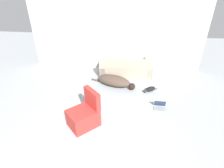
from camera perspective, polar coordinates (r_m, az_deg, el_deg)
The scene contains 7 objects.
ground_plane at distance 3.76m, azimuth -8.08°, elevation -25.57°, with size 20.00×20.00×0.00m, color #999EA3.
wall_back at distance 7.00m, azimuth 1.00°, elevation 15.83°, with size 6.72×0.06×2.74m.
couch at distance 6.70m, azimuth 4.47°, elevation 5.06°, with size 1.99×1.08×0.79m.
dog at distance 6.00m, azimuth 0.86°, elevation 1.02°, with size 1.62×0.86×0.36m.
cat at distance 5.86m, azimuth 12.22°, elevation -1.69°, with size 0.49×0.38×0.15m.
laptop_open at distance 5.18m, azimuth 15.36°, elevation -6.80°, with size 0.34×0.27×0.21m.
side_chair at distance 4.38m, azimuth -8.95°, elevation -9.94°, with size 0.89×0.88×0.92m.
Camera 1 is at (0.74, -2.02, 3.08)m, focal length 28.00 mm.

